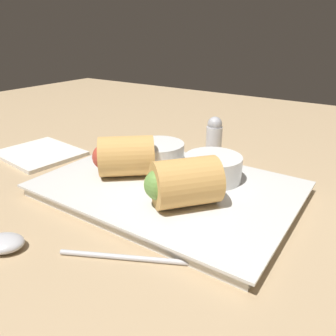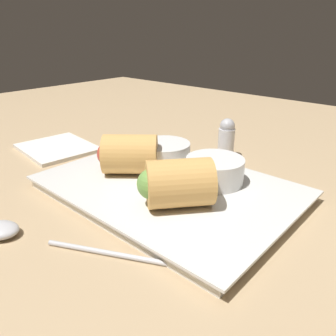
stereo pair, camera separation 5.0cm
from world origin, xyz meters
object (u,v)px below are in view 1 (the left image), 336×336
Objects in this scene: serving_plate at (168,189)px; dipping_bowl_far at (158,153)px; dipping_bowl_near at (213,167)px; salt_shaker at (214,136)px; napkin at (40,153)px; spoon at (22,245)px.

dipping_bowl_far is at bearing 136.30° from serving_plate.
dipping_bowl_near is (4.06, 4.25, 2.47)cm from serving_plate.
dipping_bowl_near is at bearing -63.97° from salt_shaker.
dipping_bowl_far is 11.87cm from salt_shaker.
dipping_bowl_far is 0.53× the size of napkin.
dipping_bowl_near is 23.51cm from spoon.
dipping_bowl_far is (-4.63, 4.43, 2.47)cm from serving_plate.
dipping_bowl_far is 21.91cm from spoon.
dipping_bowl_far is 0.38× the size of spoon.
dipping_bowl_near is 1.12× the size of salt_shaker.
dipping_bowl_far is at bearing 178.82° from dipping_bowl_near.
dipping_bowl_near is 0.53× the size of napkin.
dipping_bowl_near is at bearing 67.39° from spoon.
salt_shaker is (3.28, 33.24, 2.62)cm from spoon.
salt_shaker is at bearing 116.03° from dipping_bowl_near.
spoon is at bearing -90.77° from dipping_bowl_far.
salt_shaker reaches higher than napkin.
napkin is at bearing -145.63° from salt_shaker.
salt_shaker reaches higher than dipping_bowl_near.
dipping_bowl_far reaches higher than spoon.
salt_shaker is (23.88, 16.33, 2.94)cm from napkin.
napkin is at bearing -171.04° from dipping_bowl_near.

